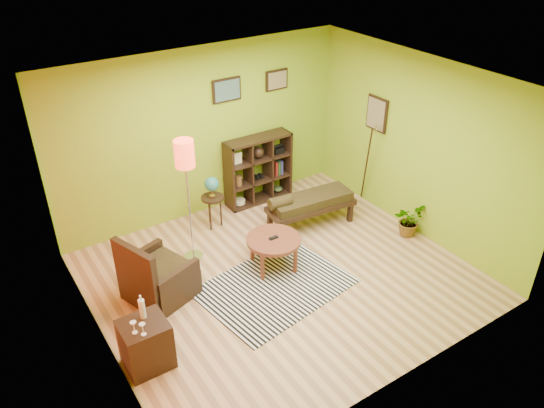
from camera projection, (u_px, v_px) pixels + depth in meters
ground at (281, 276)px, 7.58m from camera, size 5.00×5.00×0.00m
room_shell at (276, 165)px, 6.63m from camera, size 5.04×4.54×2.82m
zebra_rug at (275, 286)px, 7.37m from camera, size 2.18×1.72×0.01m
coffee_table at (274, 242)px, 7.58m from camera, size 0.79×0.79×0.50m
armchair at (157, 279)px, 7.06m from camera, size 1.01×1.00×0.97m
side_cabinet at (146, 344)px, 6.02m from camera, size 0.52×0.47×0.93m
floor_lamp at (185, 165)px, 7.19m from camera, size 0.29×0.29×1.91m
globe_table at (212, 190)px, 8.37m from camera, size 0.37×0.37×0.90m
cube_shelf at (259, 169)px, 9.16m from camera, size 1.20×0.35×1.20m
bench at (309, 203)px, 8.52m from camera, size 1.50×0.66×0.67m
potted_plant at (408, 223)px, 8.41m from camera, size 0.62×0.65×0.41m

